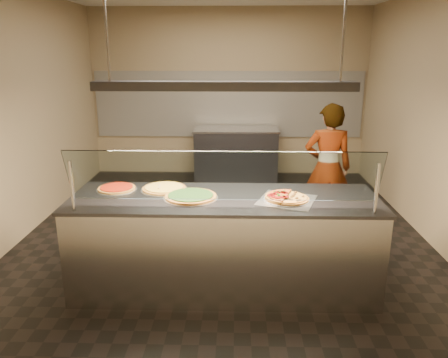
{
  "coord_description": "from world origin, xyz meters",
  "views": [
    {
      "loc": [
        0.14,
        -5.11,
        2.24
      ],
      "look_at": [
        0.03,
        -0.95,
        1.02
      ],
      "focal_mm": 35.0,
      "sensor_mm": 36.0,
      "label": 1
    }
  ],
  "objects_px": {
    "worker": "(328,167)",
    "perforated_tray": "(287,200)",
    "sneeze_guard": "(223,177)",
    "pizza_spatula": "(163,188)",
    "serving_counter": "(224,243)",
    "half_pizza_pepperoni": "(276,197)",
    "prep_table": "(236,154)",
    "heat_lamp_housing": "(224,86)",
    "pizza_cheese": "(164,188)",
    "pizza_tomato": "(117,188)",
    "pizza_spinach": "(191,196)",
    "half_pizza_sausage": "(297,198)"
  },
  "relations": [
    {
      "from": "pizza_spinach",
      "to": "pizza_cheese",
      "type": "bearing_deg",
      "value": 139.27
    },
    {
      "from": "prep_table",
      "to": "pizza_spinach",
      "type": "bearing_deg",
      "value": -96.24
    },
    {
      "from": "sneeze_guard",
      "to": "heat_lamp_housing",
      "type": "xyz_separation_m",
      "value": [
        0.0,
        0.34,
        0.72
      ]
    },
    {
      "from": "serving_counter",
      "to": "prep_table",
      "type": "bearing_deg",
      "value": 88.39
    },
    {
      "from": "pizza_cheese",
      "to": "heat_lamp_housing",
      "type": "xyz_separation_m",
      "value": [
        0.6,
        -0.22,
        1.01
      ]
    },
    {
      "from": "sneeze_guard",
      "to": "pizza_spinach",
      "type": "distance_m",
      "value": 0.52
    },
    {
      "from": "half_pizza_pepperoni",
      "to": "heat_lamp_housing",
      "type": "relative_size",
      "value": 0.19
    },
    {
      "from": "prep_table",
      "to": "heat_lamp_housing",
      "type": "xyz_separation_m",
      "value": [
        -0.11,
        -3.79,
        1.48
      ]
    },
    {
      "from": "perforated_tray",
      "to": "heat_lamp_housing",
      "type": "height_order",
      "value": "heat_lamp_housing"
    },
    {
      "from": "half_pizza_sausage",
      "to": "worker",
      "type": "distance_m",
      "value": 1.73
    },
    {
      "from": "worker",
      "to": "perforated_tray",
      "type": "bearing_deg",
      "value": 68.92
    },
    {
      "from": "prep_table",
      "to": "worker",
      "type": "relative_size",
      "value": 0.91
    },
    {
      "from": "pizza_spatula",
      "to": "serving_counter",
      "type": "bearing_deg",
      "value": -15.79
    },
    {
      "from": "pizza_tomato",
      "to": "half_pizza_pepperoni",
      "type": "bearing_deg",
      "value": -10.4
    },
    {
      "from": "sneeze_guard",
      "to": "pizza_spinach",
      "type": "xyz_separation_m",
      "value": [
        -0.31,
        0.31,
        -0.28
      ]
    },
    {
      "from": "serving_counter",
      "to": "pizza_tomato",
      "type": "bearing_deg",
      "value": 169.05
    },
    {
      "from": "sneeze_guard",
      "to": "worker",
      "type": "height_order",
      "value": "worker"
    },
    {
      "from": "pizza_tomato",
      "to": "worker",
      "type": "relative_size",
      "value": 0.24
    },
    {
      "from": "pizza_spatula",
      "to": "half_pizza_pepperoni",
      "type": "bearing_deg",
      "value": -12.9
    },
    {
      "from": "perforated_tray",
      "to": "heat_lamp_housing",
      "type": "bearing_deg",
      "value": 172.32
    },
    {
      "from": "serving_counter",
      "to": "half_pizza_sausage",
      "type": "distance_m",
      "value": 0.83
    },
    {
      "from": "pizza_spinach",
      "to": "pizza_spatula",
      "type": "distance_m",
      "value": 0.36
    },
    {
      "from": "worker",
      "to": "sneeze_guard",
      "type": "bearing_deg",
      "value": 58.26
    },
    {
      "from": "pizza_cheese",
      "to": "pizza_tomato",
      "type": "distance_m",
      "value": 0.47
    },
    {
      "from": "pizza_cheese",
      "to": "prep_table",
      "type": "relative_size",
      "value": 0.3
    },
    {
      "from": "serving_counter",
      "to": "sneeze_guard",
      "type": "bearing_deg",
      "value": -90.0
    },
    {
      "from": "pizza_spatula",
      "to": "worker",
      "type": "bearing_deg",
      "value": 36.02
    },
    {
      "from": "heat_lamp_housing",
      "to": "prep_table",
      "type": "bearing_deg",
      "value": 88.39
    },
    {
      "from": "pizza_spinach",
      "to": "pizza_cheese",
      "type": "relative_size",
      "value": 1.12
    },
    {
      "from": "pizza_spatula",
      "to": "heat_lamp_housing",
      "type": "bearing_deg",
      "value": -15.79
    },
    {
      "from": "perforated_tray",
      "to": "half_pizza_pepperoni",
      "type": "bearing_deg",
      "value": 179.81
    },
    {
      "from": "half_pizza_pepperoni",
      "to": "pizza_cheese",
      "type": "relative_size",
      "value": 0.97
    },
    {
      "from": "worker",
      "to": "heat_lamp_housing",
      "type": "distance_m",
      "value": 2.3
    },
    {
      "from": "pizza_cheese",
      "to": "pizza_spatula",
      "type": "relative_size",
      "value": 1.94
    },
    {
      "from": "sneeze_guard",
      "to": "pizza_cheese",
      "type": "relative_size",
      "value": 5.81
    },
    {
      "from": "half_pizza_sausage",
      "to": "heat_lamp_housing",
      "type": "bearing_deg",
      "value": 173.33
    },
    {
      "from": "perforated_tray",
      "to": "heat_lamp_housing",
      "type": "relative_size",
      "value": 0.27
    },
    {
      "from": "sneeze_guard",
      "to": "worker",
      "type": "relative_size",
      "value": 1.62
    },
    {
      "from": "serving_counter",
      "to": "prep_table",
      "type": "xyz_separation_m",
      "value": [
        0.11,
        3.79,
        0.0
      ]
    },
    {
      "from": "half_pizza_sausage",
      "to": "worker",
      "type": "xyz_separation_m",
      "value": [
        0.61,
        1.62,
        -0.14
      ]
    },
    {
      "from": "prep_table",
      "to": "heat_lamp_housing",
      "type": "height_order",
      "value": "heat_lamp_housing"
    },
    {
      "from": "serving_counter",
      "to": "half_pizza_sausage",
      "type": "bearing_deg",
      "value": -6.67
    },
    {
      "from": "half_pizza_pepperoni",
      "to": "half_pizza_sausage",
      "type": "height_order",
      "value": "half_pizza_pepperoni"
    },
    {
      "from": "prep_table",
      "to": "pizza_tomato",
      "type": "bearing_deg",
      "value": -108.12
    },
    {
      "from": "half_pizza_sausage",
      "to": "heat_lamp_housing",
      "type": "relative_size",
      "value": 0.19
    },
    {
      "from": "pizza_cheese",
      "to": "pizza_tomato",
      "type": "height_order",
      "value": "same"
    },
    {
      "from": "half_pizza_pepperoni",
      "to": "sneeze_guard",
      "type": "bearing_deg",
      "value": -150.95
    },
    {
      "from": "half_pizza_sausage",
      "to": "prep_table",
      "type": "xyz_separation_m",
      "value": [
        -0.56,
        3.87,
        -0.49
      ]
    },
    {
      "from": "half_pizza_pepperoni",
      "to": "serving_counter",
      "type": "bearing_deg",
      "value": 170.85
    },
    {
      "from": "pizza_cheese",
      "to": "pizza_tomato",
      "type": "relative_size",
      "value": 1.16
    }
  ]
}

